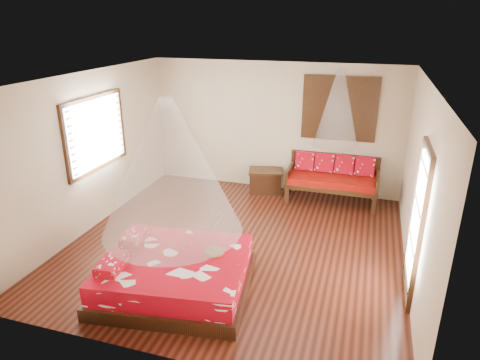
% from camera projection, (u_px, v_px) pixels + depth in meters
% --- Properties ---
extents(room, '(5.54, 5.54, 2.84)m').
position_uv_depth(room, '(236.00, 167.00, 6.87)').
color(room, black).
rests_on(room, ground).
extents(bed, '(2.28, 2.11, 0.64)m').
position_uv_depth(bed, '(175.00, 273.00, 6.07)').
color(bed, black).
rests_on(bed, floor).
extents(daybed, '(1.87, 0.83, 0.96)m').
position_uv_depth(daybed, '(333.00, 177.00, 8.94)').
color(daybed, black).
rests_on(daybed, floor).
extents(storage_chest, '(0.83, 0.69, 0.50)m').
position_uv_depth(storage_chest, '(265.00, 180.00, 9.50)').
color(storage_chest, black).
rests_on(storage_chest, floor).
extents(shutter_panel, '(1.52, 0.06, 1.32)m').
position_uv_depth(shutter_panel, '(340.00, 109.00, 8.74)').
color(shutter_panel, black).
rests_on(shutter_panel, wall_back).
extents(window_left, '(0.10, 1.74, 1.34)m').
position_uv_depth(window_left, '(96.00, 133.00, 7.69)').
color(window_left, black).
rests_on(window_left, wall_left).
extents(glazed_door, '(0.08, 1.02, 2.16)m').
position_uv_depth(glazed_door, '(416.00, 224.00, 5.71)').
color(glazed_door, black).
rests_on(glazed_door, floor).
extents(wine_tray, '(0.29, 0.29, 0.23)m').
position_uv_depth(wine_tray, '(214.00, 249.00, 6.10)').
color(wine_tray, brown).
rests_on(wine_tray, bed).
extents(mosquito_net_main, '(1.88, 1.88, 1.80)m').
position_uv_depth(mosquito_net_main, '(170.00, 167.00, 5.50)').
color(mosquito_net_main, white).
rests_on(mosquito_net_main, ceiling).
extents(mosquito_net_daybed, '(0.87, 0.87, 1.50)m').
position_uv_depth(mosquito_net_daybed, '(338.00, 108.00, 8.29)').
color(mosquito_net_daybed, white).
rests_on(mosquito_net_daybed, ceiling).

